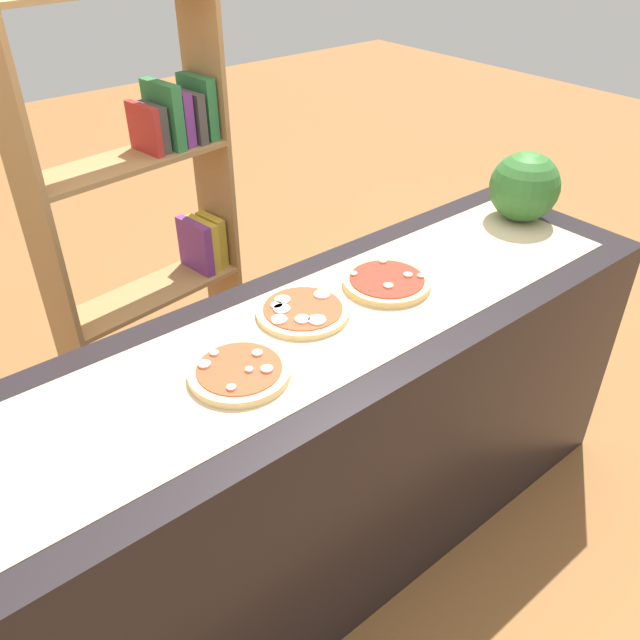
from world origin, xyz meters
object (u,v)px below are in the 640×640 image
(pizza_mozzarella_1, at_px, (303,311))
(watermelon, at_px, (524,187))
(pizza_mushroom_2, at_px, (387,282))
(bookshelf, at_px, (161,229))
(pizza_mushroom_0, at_px, (239,371))

(pizza_mozzarella_1, xyz_separation_m, watermelon, (0.96, -0.00, 0.11))
(pizza_mozzarella_1, xyz_separation_m, pizza_mushroom_2, (0.28, -0.04, 0.00))
(watermelon, relative_size, bookshelf, 0.15)
(pizza_mushroom_2, distance_m, bookshelf, 1.01)
(pizza_mushroom_0, distance_m, pizza_mozzarella_1, 0.30)
(pizza_mushroom_0, relative_size, pizza_mushroom_2, 0.96)
(bookshelf, bearing_deg, pizza_mozzarella_1, -92.88)
(pizza_mozzarella_1, relative_size, watermelon, 1.09)
(pizza_mozzarella_1, distance_m, pizza_mushroom_2, 0.29)
(pizza_mozzarella_1, xyz_separation_m, bookshelf, (0.05, 0.93, -0.12))
(pizza_mushroom_2, relative_size, bookshelf, 0.16)
(pizza_mushroom_0, relative_size, watermelon, 1.04)
(pizza_mushroom_2, distance_m, watermelon, 0.69)
(pizza_mozzarella_1, distance_m, watermelon, 0.97)
(watermelon, bearing_deg, pizza_mozzarella_1, 179.76)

